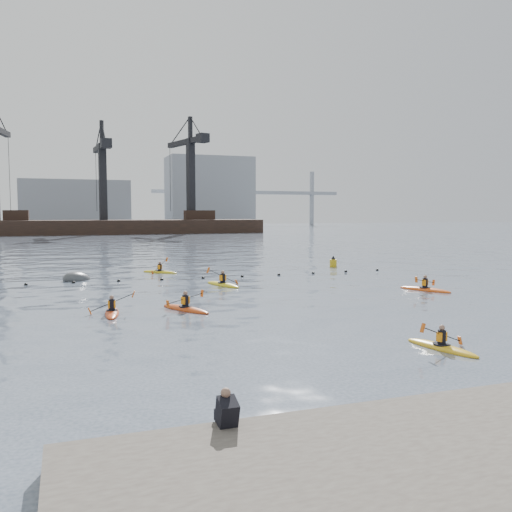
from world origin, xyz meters
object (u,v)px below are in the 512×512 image
object	(u,v)px
kayaker_4	(425,289)
kayaker_5	(160,272)
kayaker_3	(223,284)
nav_buoy	(333,263)
kayaker_0	(112,312)
kayaker_1	(441,346)
mooring_buoy	(77,280)
kayaker_2	(185,308)

from	to	relation	value
kayaker_4	kayaker_5	distance (m)	20.73
kayaker_3	kayaker_4	world-z (taller)	kayaker_3
nav_buoy	kayaker_0	bearing A→B (deg)	-141.15
kayaker_1	kayaker_5	world-z (taller)	kayaker_5
kayaker_3	kayaker_5	distance (m)	9.39
kayaker_0	kayaker_4	world-z (taller)	kayaker_0
kayaker_1	kayaker_5	xyz separation A→B (m)	(-5.33, 27.70, 0.00)
mooring_buoy	kayaker_0	bearing A→B (deg)	-84.94
kayaker_1	kayaker_4	distance (m)	14.91
kayaker_5	mooring_buoy	distance (m)	6.95
mooring_buoy	kayaker_1	bearing A→B (deg)	-64.84
kayaker_2	kayaker_1	bearing A→B (deg)	-83.82
kayaker_2	nav_buoy	distance (m)	23.78
kayaker_0	kayaker_3	distance (m)	11.08
kayaker_5	nav_buoy	xyz separation A→B (m)	(15.34, -0.42, 0.25)
kayaker_2	kayaker_4	size ratio (longest dim) A/B	0.98
kayaker_0	nav_buoy	distance (m)	26.28
kayaker_0	kayaker_1	distance (m)	15.02
kayaker_2	kayaker_5	world-z (taller)	kayaker_5
kayaker_2	kayaker_4	bearing A→B (deg)	-20.87
kayaker_2	mooring_buoy	xyz separation A→B (m)	(-4.77, 14.33, -0.10)
kayaker_0	nav_buoy	size ratio (longest dim) A/B	2.85
kayaker_5	mooring_buoy	xyz separation A→B (m)	(-6.37, -2.78, -0.10)
kayaker_0	kayaker_2	xyz separation A→B (m)	(3.52, -0.21, 0.01)
kayaker_3	kayaker_5	world-z (taller)	kayaker_3
kayaker_5	kayaker_2	bearing A→B (deg)	-141.68
kayaker_1	kayaker_2	distance (m)	12.65
kayaker_1	kayaker_4	xyz separation A→B (m)	(8.49, 12.25, 0.01)
kayaker_5	nav_buoy	size ratio (longest dim) A/B	2.43
kayaker_2	kayaker_4	xyz separation A→B (m)	(15.43, 1.67, 0.00)
kayaker_0	kayaker_4	xyz separation A→B (m)	(18.95, 1.46, 0.01)
kayaker_1	kayaker_2	xyz separation A→B (m)	(-6.93, 10.59, 0.01)
kayaker_3	nav_buoy	bearing A→B (deg)	15.83
kayaker_3	kayaker_4	bearing A→B (deg)	-48.19
kayaker_4	kayaker_5	size ratio (longest dim) A/B	1.24
mooring_buoy	nav_buoy	size ratio (longest dim) A/B	2.08
kayaker_2	mooring_buoy	world-z (taller)	kayaker_2
kayaker_4	mooring_buoy	distance (m)	23.84
kayaker_0	mooring_buoy	size ratio (longest dim) A/B	1.37
nav_buoy	kayaker_2	bearing A→B (deg)	-135.44
kayaker_1	kayaker_5	size ratio (longest dim) A/B	1.15
kayaker_5	nav_buoy	distance (m)	15.35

